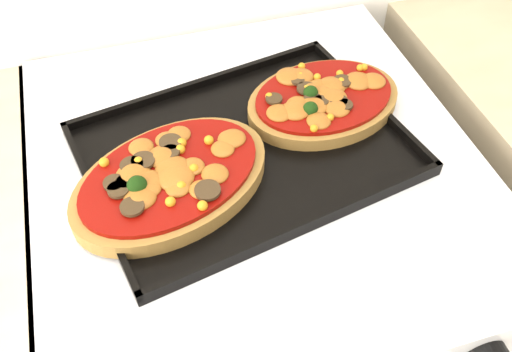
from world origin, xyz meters
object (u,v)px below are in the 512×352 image
object	(u,v)px
baking_tray	(245,148)
stove	(253,316)
pizza_left	(171,178)
pizza_right	(323,99)

from	to	relation	value
baking_tray	stove	bearing A→B (deg)	4.85
pizza_left	pizza_right	distance (m)	0.25
stove	pizza_left	distance (m)	0.50
pizza_left	stove	bearing A→B (deg)	19.99
stove	baking_tray	size ratio (longest dim) A/B	2.23
stove	baking_tray	xyz separation A→B (m)	(-0.01, -0.00, 0.47)
stove	pizza_left	xyz separation A→B (m)	(-0.12, -0.04, 0.48)
stove	pizza_right	xyz separation A→B (m)	(0.12, 0.04, 0.48)
baking_tray	pizza_right	xyz separation A→B (m)	(0.13, 0.05, 0.01)
stove	baking_tray	world-z (taller)	baking_tray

